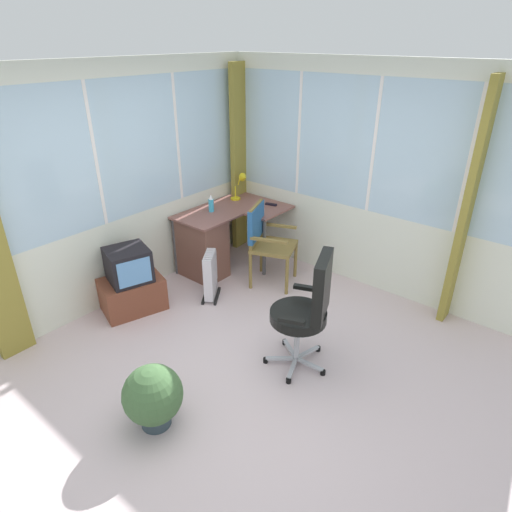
{
  "coord_description": "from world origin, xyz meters",
  "views": [
    {
      "loc": [
        -2.27,
        -2.0,
        2.71
      ],
      "look_at": [
        0.81,
        0.55,
        0.68
      ],
      "focal_mm": 30.7,
      "sensor_mm": 36.0,
      "label": 1
    }
  ],
  "objects_px": {
    "wooden_armchair": "(264,234)",
    "potted_plant": "(153,396)",
    "desk": "(206,243)",
    "desk_lamp": "(242,182)",
    "tv_on_stand": "(131,284)",
    "space_heater": "(211,275)",
    "office_chair": "(308,305)",
    "tv_remote": "(271,204)",
    "spray_bottle": "(211,203)"
  },
  "relations": [
    {
      "from": "wooden_armchair",
      "to": "potted_plant",
      "type": "relative_size",
      "value": 1.85
    },
    {
      "from": "desk",
      "to": "potted_plant",
      "type": "height_order",
      "value": "desk"
    },
    {
      "from": "desk_lamp",
      "to": "tv_on_stand",
      "type": "height_order",
      "value": "desk_lamp"
    },
    {
      "from": "tv_on_stand",
      "to": "space_heater",
      "type": "relative_size",
      "value": 1.34
    },
    {
      "from": "desk_lamp",
      "to": "wooden_armchair",
      "type": "xyz_separation_m",
      "value": [
        -0.48,
        -0.75,
        -0.37
      ]
    },
    {
      "from": "office_chair",
      "to": "tv_remote",
      "type": "bearing_deg",
      "value": 46.53
    },
    {
      "from": "tv_remote",
      "to": "spray_bottle",
      "type": "relative_size",
      "value": 0.69
    },
    {
      "from": "tv_on_stand",
      "to": "tv_remote",
      "type": "bearing_deg",
      "value": -12.04
    },
    {
      "from": "desk_lamp",
      "to": "wooden_armchair",
      "type": "relative_size",
      "value": 0.36
    },
    {
      "from": "office_chair",
      "to": "potted_plant",
      "type": "relative_size",
      "value": 2.12
    },
    {
      "from": "desk_lamp",
      "to": "desk",
      "type": "bearing_deg",
      "value": -174.28
    },
    {
      "from": "desk",
      "to": "potted_plant",
      "type": "distance_m",
      "value": 2.43
    },
    {
      "from": "tv_remote",
      "to": "spray_bottle",
      "type": "bearing_deg",
      "value": 132.94
    },
    {
      "from": "tv_remote",
      "to": "potted_plant",
      "type": "distance_m",
      "value": 3.02
    },
    {
      "from": "wooden_armchair",
      "to": "desk",
      "type": "bearing_deg",
      "value": 114.05
    },
    {
      "from": "desk_lamp",
      "to": "tv_on_stand",
      "type": "bearing_deg",
      "value": -178.74
    },
    {
      "from": "tv_remote",
      "to": "potted_plant",
      "type": "bearing_deg",
      "value": -172.78
    },
    {
      "from": "desk_lamp",
      "to": "space_heater",
      "type": "height_order",
      "value": "desk_lamp"
    },
    {
      "from": "wooden_armchair",
      "to": "space_heater",
      "type": "xyz_separation_m",
      "value": [
        -0.66,
        0.24,
        -0.34
      ]
    },
    {
      "from": "spray_bottle",
      "to": "tv_on_stand",
      "type": "relative_size",
      "value": 0.29
    },
    {
      "from": "desk_lamp",
      "to": "potted_plant",
      "type": "xyz_separation_m",
      "value": [
        -2.74,
        -1.5,
        -0.7
      ]
    },
    {
      "from": "tv_remote",
      "to": "space_heater",
      "type": "xyz_separation_m",
      "value": [
        -1.18,
        -0.06,
        -0.5
      ]
    },
    {
      "from": "desk",
      "to": "tv_remote",
      "type": "relative_size",
      "value": 8.64
    },
    {
      "from": "desk_lamp",
      "to": "potted_plant",
      "type": "distance_m",
      "value": 3.2
    },
    {
      "from": "spray_bottle",
      "to": "space_heater",
      "type": "distance_m",
      "value": 0.93
    },
    {
      "from": "wooden_armchair",
      "to": "office_chair",
      "type": "distance_m",
      "value": 1.58
    },
    {
      "from": "tv_on_stand",
      "to": "potted_plant",
      "type": "relative_size",
      "value": 1.41
    },
    {
      "from": "desk",
      "to": "tv_on_stand",
      "type": "height_order",
      "value": "desk"
    },
    {
      "from": "space_heater",
      "to": "potted_plant",
      "type": "height_order",
      "value": "space_heater"
    },
    {
      "from": "desk_lamp",
      "to": "tv_remote",
      "type": "bearing_deg",
      "value": -84.23
    },
    {
      "from": "spray_bottle",
      "to": "space_heater",
      "type": "xyz_separation_m",
      "value": [
        -0.53,
        -0.49,
        -0.59
      ]
    },
    {
      "from": "desk",
      "to": "potted_plant",
      "type": "relative_size",
      "value": 2.46
    },
    {
      "from": "wooden_armchair",
      "to": "office_chair",
      "type": "bearing_deg",
      "value": -127.16
    },
    {
      "from": "tv_remote",
      "to": "tv_on_stand",
      "type": "distance_m",
      "value": 2.01
    },
    {
      "from": "desk_lamp",
      "to": "office_chair",
      "type": "relative_size",
      "value": 0.31
    },
    {
      "from": "spray_bottle",
      "to": "tv_on_stand",
      "type": "height_order",
      "value": "spray_bottle"
    },
    {
      "from": "tv_remote",
      "to": "wooden_armchair",
      "type": "relative_size",
      "value": 0.15
    },
    {
      "from": "desk",
      "to": "spray_bottle",
      "type": "relative_size",
      "value": 6.0
    },
    {
      "from": "potted_plant",
      "to": "wooden_armchair",
      "type": "bearing_deg",
      "value": 18.45
    },
    {
      "from": "wooden_armchair",
      "to": "tv_on_stand",
      "type": "xyz_separation_m",
      "value": [
        -1.39,
        0.71,
        -0.3
      ]
    },
    {
      "from": "desk_lamp",
      "to": "office_chair",
      "type": "bearing_deg",
      "value": -125.49
    },
    {
      "from": "desk",
      "to": "spray_bottle",
      "type": "distance_m",
      "value": 0.49
    },
    {
      "from": "desk_lamp",
      "to": "tv_on_stand",
      "type": "xyz_separation_m",
      "value": [
        -1.87,
        -0.04,
        -0.67
      ]
    },
    {
      "from": "tv_on_stand",
      "to": "space_heater",
      "type": "bearing_deg",
      "value": -32.44
    },
    {
      "from": "wooden_armchair",
      "to": "tv_on_stand",
      "type": "distance_m",
      "value": 1.59
    },
    {
      "from": "tv_on_stand",
      "to": "potted_plant",
      "type": "distance_m",
      "value": 1.7
    },
    {
      "from": "office_chair",
      "to": "potted_plant",
      "type": "xyz_separation_m",
      "value": [
        -1.31,
        0.5,
        -0.36
      ]
    },
    {
      "from": "desk_lamp",
      "to": "potted_plant",
      "type": "bearing_deg",
      "value": -151.27
    },
    {
      "from": "wooden_armchair",
      "to": "tv_on_stand",
      "type": "bearing_deg",
      "value": 153.15
    },
    {
      "from": "space_heater",
      "to": "potted_plant",
      "type": "distance_m",
      "value": 1.89
    }
  ]
}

